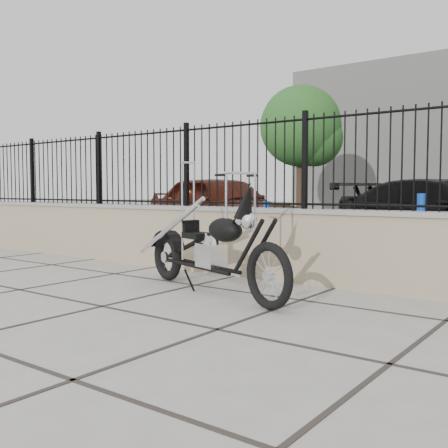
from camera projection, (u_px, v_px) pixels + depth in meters
name	position (u px, v px, depth m)	size (l,w,h in m)	color
ground_plane	(102.00, 307.00, 5.40)	(90.00, 90.00, 0.00)	#99968E
parking_lot	(435.00, 231.00, 15.39)	(30.00, 30.00, 0.00)	black
retaining_wall	(241.00, 241.00, 7.37)	(14.00, 0.36, 0.96)	gray
iron_fence	(241.00, 164.00, 7.30)	(14.00, 0.08, 1.20)	black
chopper_motorcycle	(209.00, 225.00, 6.09)	(2.63, 0.46, 1.58)	black
car_red	(220.00, 207.00, 12.79)	(1.87, 4.66, 1.59)	#3D1208
bollard_a	(266.00, 227.00, 9.90)	(0.12, 0.12, 0.99)	#0C25B4
bollard_b	(421.00, 231.00, 7.91)	(0.14, 0.14, 1.15)	#0C47B9
tree_left	(301.00, 123.00, 22.09)	(3.42, 3.42, 5.77)	#382619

